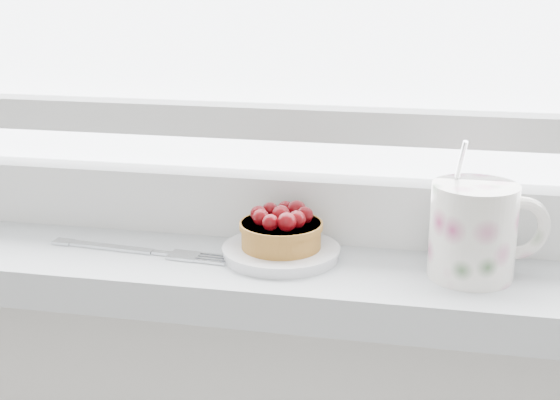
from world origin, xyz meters
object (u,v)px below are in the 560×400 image
(raspberry_tart, at_px, (281,229))
(saucer, at_px, (281,252))
(fork, at_px, (138,250))
(floral_mug, at_px, (476,229))

(raspberry_tart, bearing_deg, saucer, -173.48)
(raspberry_tart, distance_m, fork, 0.16)
(saucer, relative_size, fork, 0.60)
(fork, bearing_deg, raspberry_tart, 5.63)
(saucer, xyz_separation_m, floral_mug, (0.20, -0.01, 0.04))
(saucer, relative_size, raspberry_tart, 1.42)
(floral_mug, bearing_deg, saucer, 177.02)
(saucer, distance_m, raspberry_tart, 0.03)
(saucer, xyz_separation_m, fork, (-0.15, -0.02, -0.00))
(raspberry_tart, distance_m, floral_mug, 0.20)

